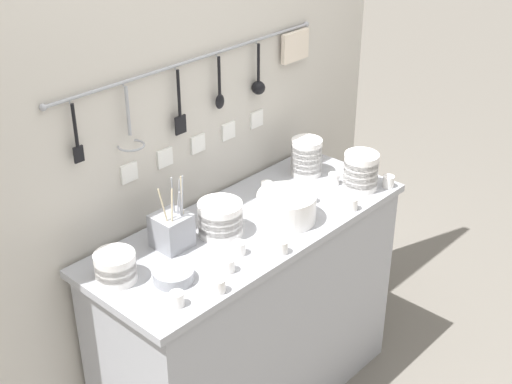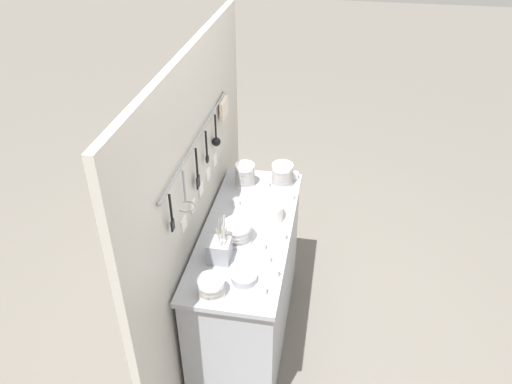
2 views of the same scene
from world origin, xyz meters
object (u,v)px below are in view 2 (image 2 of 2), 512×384
object	(u,v)px
cup_front_right	(282,236)
plate_stack	(264,211)
bowl_stack_tall_left	(238,232)
cup_back_left	(266,183)
cup_front_left	(262,246)
cup_edge_near	(275,273)
cup_by_caddy	(267,259)
steel_mixing_bowl	(244,278)
bowl_stack_short_front	(282,175)
bowl_stack_back_corner	(245,175)
cup_back_right	(295,176)
cup_beside_plates	(262,291)
cutlery_caddy	(219,250)
bowl_stack_nested_right	(211,287)
cup_edge_far	(291,196)
cup_mid_row	(265,199)
cup_centre	(236,202)

from	to	relation	value
cup_front_right	plate_stack	bearing A→B (deg)	36.40
bowl_stack_tall_left	cup_back_left	xyz separation A→B (m)	(0.60, -0.07, -0.04)
cup_front_left	cup_edge_near	size ratio (longest dim) A/B	1.00
plate_stack	cup_by_caddy	world-z (taller)	plate_stack
plate_stack	steel_mixing_bowl	bearing A→B (deg)	178.22
bowl_stack_short_front	bowl_stack_back_corner	xyz separation A→B (m)	(-0.05, 0.25, 0.00)
bowl_stack_short_front	cup_back_right	world-z (taller)	bowl_stack_short_front
bowl_stack_back_corner	cup_beside_plates	distance (m)	1.03
steel_mixing_bowl	cutlery_caddy	bearing A→B (deg)	49.51
steel_mixing_bowl	cup_by_caddy	xyz separation A→B (m)	(0.16, -0.10, 0.00)
bowl_stack_nested_right	cup_by_caddy	bearing A→B (deg)	-39.42
steel_mixing_bowl	cup_edge_far	distance (m)	0.81
cup_back_right	cup_back_left	size ratio (longest dim) A/B	1.00
bowl_stack_nested_right	cup_front_right	size ratio (longest dim) A/B	2.86
cup_edge_near	cup_beside_plates	distance (m)	0.15
cup_by_caddy	cup_edge_far	xyz separation A→B (m)	(0.63, -0.06, 0.00)
steel_mixing_bowl	cup_front_left	size ratio (longest dim) A/B	2.83
cup_back_left	plate_stack	bearing A→B (deg)	-172.96
bowl_stack_short_front	cup_mid_row	xyz separation A→B (m)	(-0.23, 0.08, -0.05)
cutlery_caddy	bowl_stack_short_front	bearing A→B (deg)	-16.29
bowl_stack_short_front	cup_back_left	xyz separation A→B (m)	(-0.04, 0.10, -0.05)
bowl_stack_tall_left	bowl_stack_back_corner	bearing A→B (deg)	7.19
bowl_stack_back_corner	cup_front_left	size ratio (longest dim) A/B	3.29
bowl_stack_tall_left	plate_stack	bearing A→B (deg)	-25.68
cup_mid_row	cup_back_left	distance (m)	0.19
cutlery_caddy	cup_by_caddy	bearing A→B (deg)	-84.98
cup_beside_plates	cup_edge_far	size ratio (longest dim) A/B	1.00
steel_mixing_bowl	cup_front_right	world-z (taller)	cup_front_right
cutlery_caddy	cup_back_left	bearing A→B (deg)	-10.04
bowl_stack_nested_right	cup_edge_near	world-z (taller)	bowl_stack_nested_right
bowl_stack_tall_left	cup_back_right	size ratio (longest dim) A/B	3.41
cup_front_right	cup_edge_far	xyz separation A→B (m)	(0.42, 0.00, 0.00)
bowl_stack_short_front	plate_stack	world-z (taller)	bowl_stack_short_front
cutlery_caddy	cup_beside_plates	world-z (taller)	cutlery_caddy
bowl_stack_short_front	cup_centre	xyz separation A→B (m)	(-0.29, 0.26, -0.05)
bowl_stack_nested_right	cup_centre	world-z (taller)	bowl_stack_nested_right
cutlery_caddy	cup_centre	distance (m)	0.53
cutlery_caddy	steel_mixing_bowl	bearing A→B (deg)	-130.49
bowl_stack_nested_right	cup_beside_plates	xyz separation A→B (m)	(0.05, -0.25, -0.03)
bowl_stack_short_front	cup_edge_near	xyz separation A→B (m)	(-0.90, -0.08, -0.05)
bowl_stack_short_front	cup_front_left	xyz separation A→B (m)	(-0.69, 0.03, -0.05)
steel_mixing_bowl	cup_back_right	distance (m)	1.06
bowl_stack_nested_right	bowl_stack_tall_left	xyz separation A→B (m)	(0.45, -0.05, 0.01)
bowl_stack_nested_right	bowl_stack_back_corner	size ratio (longest dim) A/B	0.87
steel_mixing_bowl	cup_edge_near	xyz separation A→B (m)	(0.06, -0.15, 0.00)
plate_stack	steel_mixing_bowl	size ratio (longest dim) A/B	1.65
cup_front_right	cup_edge_far	distance (m)	0.42
steel_mixing_bowl	bowl_stack_back_corner	bearing A→B (deg)	10.74
steel_mixing_bowl	cup_beside_plates	size ratio (longest dim) A/B	2.83
bowl_stack_short_front	cup_by_caddy	xyz separation A→B (m)	(-0.80, -0.02, -0.05)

